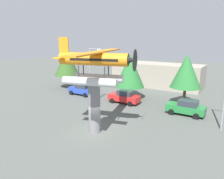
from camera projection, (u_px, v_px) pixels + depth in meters
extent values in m
plane|color=#515651|center=(95.00, 131.00, 20.41)|extent=(140.00, 140.00, 0.00)
cylinder|color=slate|center=(94.00, 108.00, 19.89)|extent=(1.10, 1.10, 4.58)
cylinder|color=silver|center=(89.00, 82.00, 18.35)|extent=(4.82, 1.94, 0.70)
cylinder|color=#333338|center=(105.00, 72.00, 18.29)|extent=(0.12, 0.12, 0.90)
cylinder|color=#333338|center=(79.00, 71.00, 18.98)|extent=(0.12, 0.12, 0.90)
cylinder|color=silver|center=(98.00, 78.00, 20.21)|extent=(4.82, 1.94, 0.70)
cylinder|color=#333338|center=(108.00, 70.00, 19.22)|extent=(0.12, 0.12, 0.90)
cylinder|color=#333338|center=(83.00, 69.00, 19.91)|extent=(0.12, 0.12, 0.90)
cylinder|color=orange|center=(93.00, 59.00, 18.87)|extent=(6.27, 2.69, 1.10)
cube|color=black|center=(96.00, 59.00, 18.81)|extent=(4.49, 2.24, 0.20)
cone|color=#262628|center=(130.00, 60.00, 17.93)|extent=(0.91, 1.03, 0.88)
cylinder|color=black|center=(135.00, 60.00, 17.82)|extent=(0.51, 1.75, 1.80)
cube|color=orange|center=(98.00, 52.00, 18.62)|extent=(3.79, 10.32, 0.12)
cube|color=orange|center=(64.00, 57.00, 19.66)|extent=(1.41, 2.89, 0.10)
cube|color=orange|center=(64.00, 45.00, 19.40)|extent=(0.90, 0.35, 1.30)
cube|color=#2847B7|center=(82.00, 90.00, 33.48)|extent=(4.20, 1.70, 0.80)
cube|color=#2D333D|center=(83.00, 86.00, 33.18)|extent=(2.00, 1.56, 0.64)
cylinder|color=black|center=(79.00, 90.00, 35.01)|extent=(0.64, 0.22, 0.64)
cylinder|color=black|center=(71.00, 93.00, 33.54)|extent=(0.64, 0.22, 0.64)
cylinder|color=black|center=(92.00, 93.00, 33.60)|extent=(0.64, 0.22, 0.64)
cylinder|color=black|center=(85.00, 95.00, 32.13)|extent=(0.64, 0.22, 0.64)
cube|color=red|center=(124.00, 98.00, 29.23)|extent=(4.20, 1.70, 0.80)
cube|color=#2D333D|center=(126.00, 93.00, 28.93)|extent=(2.00, 1.56, 0.64)
cylinder|color=black|center=(119.00, 98.00, 30.76)|extent=(0.64, 0.22, 0.64)
cylinder|color=black|center=(112.00, 101.00, 29.28)|extent=(0.64, 0.22, 0.64)
cylinder|color=black|center=(136.00, 101.00, 29.35)|extent=(0.64, 0.22, 0.64)
cylinder|color=black|center=(130.00, 104.00, 27.87)|extent=(0.64, 0.22, 0.64)
cube|color=#237A38|center=(186.00, 109.00, 24.74)|extent=(4.20, 1.70, 0.80)
cube|color=#2D333D|center=(188.00, 103.00, 24.45)|extent=(2.00, 1.56, 0.64)
cylinder|color=black|center=(176.00, 108.00, 26.28)|extent=(0.64, 0.22, 0.64)
cylinder|color=black|center=(171.00, 112.00, 24.80)|extent=(0.64, 0.22, 0.64)
cylinder|color=black|center=(199.00, 112.00, 24.87)|extent=(0.64, 0.22, 0.64)
cylinder|color=black|center=(196.00, 116.00, 23.39)|extent=(0.64, 0.22, 0.64)
cylinder|color=gray|center=(90.00, 77.00, 28.06)|extent=(0.18, 0.18, 7.28)
cylinder|color=gray|center=(95.00, 49.00, 26.83)|extent=(1.60, 0.12, 0.12)
cube|color=silver|center=(99.00, 50.00, 26.48)|extent=(0.50, 0.28, 0.20)
cube|color=#9E9384|center=(157.00, 75.00, 39.34)|extent=(15.71, 5.41, 4.11)
cylinder|color=brown|center=(68.00, 81.00, 38.22)|extent=(0.36, 0.36, 2.21)
cone|color=#335B23|center=(67.00, 62.00, 37.43)|extent=(4.20, 4.20, 4.66)
cylinder|color=brown|center=(129.00, 92.00, 31.67)|extent=(0.36, 0.36, 1.67)
cone|color=#287033|center=(130.00, 71.00, 30.95)|extent=(4.19, 4.19, 4.65)
cylinder|color=brown|center=(184.00, 96.00, 28.35)|extent=(0.36, 0.36, 2.31)
cone|color=#287033|center=(186.00, 71.00, 27.60)|extent=(3.86, 3.86, 4.29)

